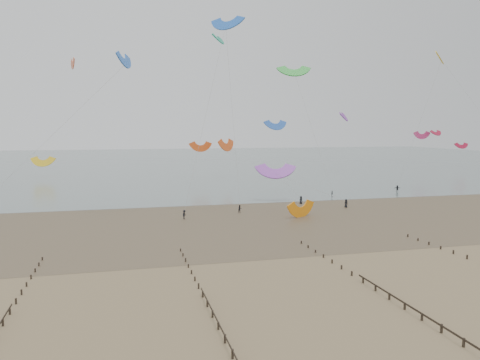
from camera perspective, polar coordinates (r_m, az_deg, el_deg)
ground at (r=58.67m, az=8.19°, el=-10.68°), size 500.00×500.00×0.00m
sea_and_shore at (r=89.62m, az=-2.68°, el=-4.70°), size 500.00×665.00×0.03m
groynes at (r=44.76m, az=22.93°, el=-15.97°), size 72.16×50.16×1.00m
kitesurfers at (r=110.45m, az=11.37°, el=-2.28°), size 140.20×26.08×1.84m
grounded_kite at (r=91.70m, az=7.46°, el=-4.50°), size 7.75×7.15×3.42m
kites_airborne at (r=144.87m, az=-7.95°, el=7.99°), size 246.04×130.20×42.58m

